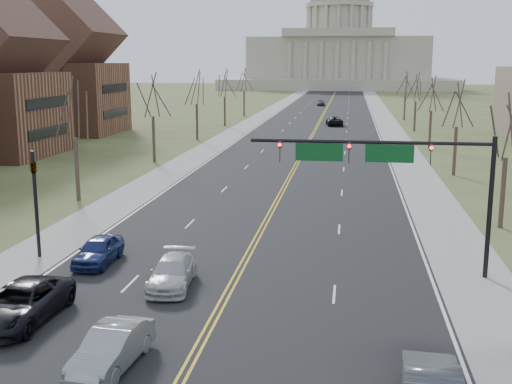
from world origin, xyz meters
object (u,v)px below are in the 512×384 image
(car_sb_inner_second, at_px, (172,273))
(car_far_nb, at_px, (334,121))
(car_sb_outer_second, at_px, (98,250))
(car_far_sb, at_px, (321,103))
(signal_mast, at_px, (388,163))
(car_sb_outer_lead, at_px, (20,304))
(signal_left, at_px, (35,192))
(car_sb_inner_lead, at_px, (112,348))

(car_sb_inner_second, distance_m, car_far_nb, 81.74)
(car_far_nb, bearing_deg, car_sb_outer_second, 75.18)
(car_sb_outer_second, xyz_separation_m, car_far_nb, (10.59, 78.64, 0.03))
(car_sb_inner_second, bearing_deg, car_far_sb, 84.02)
(signal_mast, distance_m, car_far_sb, 128.05)
(signal_mast, height_order, car_sb_outer_lead, signal_mast)
(car_far_sb, bearing_deg, car_far_nb, -90.50)
(signal_left, relative_size, car_sb_outer_lead, 1.04)
(signal_left, xyz_separation_m, car_sb_inner_second, (8.66, -3.56, -3.01))
(signal_left, distance_m, car_sb_outer_lead, 9.82)
(car_sb_outer_lead, distance_m, car_sb_inner_second, 7.24)
(car_sb_outer_second, xyz_separation_m, car_far_sb, (6.00, 128.27, 0.01))
(car_sb_inner_lead, height_order, car_sb_inner_second, car_sb_inner_lead)
(signal_mast, bearing_deg, car_sb_outer_lead, -150.59)
(signal_left, xyz_separation_m, car_sb_outer_second, (3.75, -0.65, -2.96))
(car_sb_inner_second, bearing_deg, car_sb_outer_second, 143.90)
(car_far_nb, bearing_deg, car_sb_outer_lead, 75.76)
(car_sb_outer_second, bearing_deg, signal_left, 169.44)
(signal_mast, height_order, car_far_sb, signal_mast)
(signal_mast, height_order, car_sb_inner_lead, signal_mast)
(signal_left, bearing_deg, car_sb_outer_second, -9.86)
(car_sb_inner_lead, bearing_deg, signal_mast, 55.09)
(signal_left, height_order, car_sb_outer_lead, signal_left)
(signal_left, relative_size, car_sb_inner_second, 1.26)
(car_far_sb, bearing_deg, car_sb_outer_lead, -98.40)
(signal_mast, bearing_deg, car_sb_outer_second, -177.55)
(car_sb_inner_lead, height_order, car_sb_outer_lead, car_sb_outer_lead)
(signal_left, bearing_deg, car_sb_outer_lead, -67.77)
(signal_mast, bearing_deg, car_far_sb, 94.12)
(signal_left, distance_m, car_sb_outer_second, 4.82)
(signal_mast, xyz_separation_m, car_sb_inner_second, (-10.28, -3.56, -5.06))
(car_sb_inner_lead, distance_m, car_sb_outer_lead, 6.26)
(signal_left, xyz_separation_m, car_sb_inner_lead, (8.83, -12.04, -2.97))
(car_sb_outer_second, bearing_deg, car_sb_inner_lead, -66.65)
(car_sb_outer_lead, distance_m, car_far_sb, 136.44)
(car_sb_outer_lead, height_order, car_sb_outer_second, car_sb_outer_lead)
(signal_mast, relative_size, car_sb_outer_second, 2.79)
(car_sb_inner_lead, bearing_deg, car_far_nb, 91.63)
(signal_left, distance_m, car_far_nb, 79.35)
(signal_left, relative_size, car_sb_outer_second, 1.38)
(signal_left, relative_size, car_sb_inner_lead, 1.35)
(car_sb_inner_second, bearing_deg, car_sb_inner_lead, -94.38)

